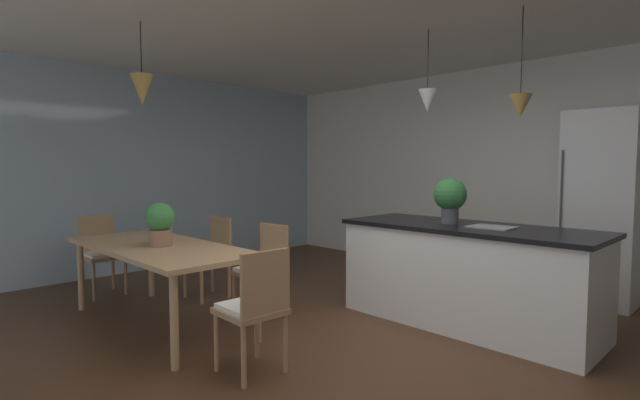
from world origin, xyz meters
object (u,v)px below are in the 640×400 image
(chair_kitchen_end, at_px, (255,306))
(potted_plant_on_island, at_px, (450,197))
(chair_far_right, at_px, (264,267))
(refrigerator, at_px, (603,208))
(chair_far_left, at_px, (211,254))
(kitchen_island, at_px, (467,274))
(dining_table, at_px, (159,252))
(potted_plant_on_table, at_px, (160,222))
(vase_on_dining_table, at_px, (166,235))
(chair_window_end, at_px, (101,252))

(chair_kitchen_end, height_order, potted_plant_on_island, potted_plant_on_island)
(chair_far_right, distance_m, refrigerator, 3.53)
(chair_far_left, distance_m, kitchen_island, 2.66)
(chair_far_left, distance_m, potted_plant_on_island, 2.59)
(dining_table, height_order, chair_far_right, chair_far_right)
(chair_kitchen_end, distance_m, chair_far_right, 1.25)
(chair_far_left, xyz_separation_m, potted_plant_on_table, (0.54, -0.82, 0.46))
(vase_on_dining_table, bearing_deg, chair_far_right, 57.58)
(chair_kitchen_end, height_order, refrigerator, refrigerator)
(potted_plant_on_island, distance_m, vase_on_dining_table, 2.61)
(dining_table, xyz_separation_m, kitchen_island, (1.93, 1.97, -0.20))
(chair_kitchen_end, height_order, kitchen_island, kitchen_island)
(kitchen_island, bearing_deg, refrigerator, 68.06)
(dining_table, distance_m, vase_on_dining_table, 0.16)
(chair_kitchen_end, xyz_separation_m, chair_far_left, (-1.89, 0.81, 0.00))
(dining_table, bearing_deg, potted_plant_on_island, 48.36)
(kitchen_island, relative_size, potted_plant_on_island, 5.38)
(chair_window_end, xyz_separation_m, vase_on_dining_table, (1.41, 0.07, 0.34))
(kitchen_island, xyz_separation_m, vase_on_dining_table, (-1.93, -1.90, 0.35))
(dining_table, height_order, vase_on_dining_table, vase_on_dining_table)
(potted_plant_on_island, bearing_deg, dining_table, -131.64)
(potted_plant_on_island, bearing_deg, vase_on_dining_table, -132.70)
(chair_far_left, relative_size, refrigerator, 0.44)
(chair_window_end, height_order, chair_far_left, same)
(kitchen_island, bearing_deg, chair_kitchen_end, -104.60)
(refrigerator, xyz_separation_m, potted_plant_on_table, (-2.52, -3.60, -0.06))
(vase_on_dining_table, bearing_deg, chair_kitchen_end, -2.74)
(chair_far_left, bearing_deg, chair_kitchen_end, -23.30)
(chair_far_left, bearing_deg, refrigerator, 42.31)
(kitchen_island, height_order, potted_plant_on_island, potted_plant_on_island)
(dining_table, relative_size, chair_far_left, 2.40)
(chair_kitchen_end, xyz_separation_m, potted_plant_on_table, (-1.35, -0.01, 0.46))
(chair_kitchen_end, distance_m, potted_plant_on_island, 2.11)
(chair_window_end, xyz_separation_m, chair_far_left, (0.94, 0.81, 0.00))
(potted_plant_on_island, bearing_deg, chair_far_right, -137.92)
(chair_window_end, xyz_separation_m, potted_plant_on_island, (3.17, 1.97, 0.67))
(chair_kitchen_end, distance_m, refrigerator, 3.81)
(chair_window_end, distance_m, vase_on_dining_table, 1.45)
(vase_on_dining_table, bearing_deg, kitchen_island, 44.54)
(chair_far_left, height_order, chair_far_right, same)
(refrigerator, bearing_deg, chair_window_end, -138.07)
(dining_table, distance_m, chair_far_right, 0.95)
(potted_plant_on_island, relative_size, vase_on_dining_table, 2.40)
(chair_kitchen_end, bearing_deg, vase_on_dining_table, 177.26)
(vase_on_dining_table, bearing_deg, chair_far_left, 122.01)
(refrigerator, xyz_separation_m, vase_on_dining_table, (-2.59, -3.52, -0.19))
(potted_plant_on_table, bearing_deg, dining_table, 167.65)
(refrigerator, bearing_deg, potted_plant_on_island, -117.15)
(chair_kitchen_end, xyz_separation_m, refrigerator, (1.17, 3.59, 0.52))
(chair_far_right, xyz_separation_m, kitchen_island, (1.46, 1.16, -0.01))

